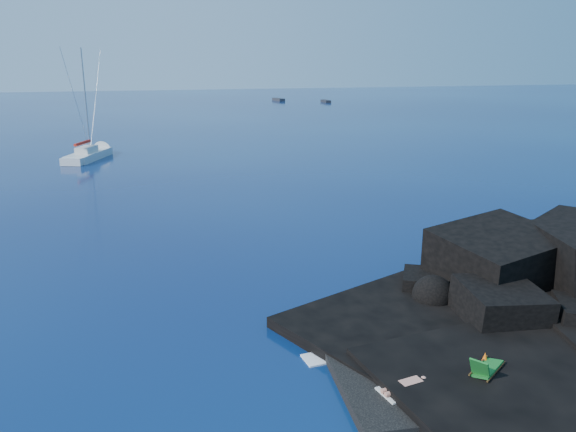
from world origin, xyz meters
The scene contains 10 objects.
ground centered at (0.00, 0.00, 0.00)m, with size 400.00×400.00×0.00m, color #030635.
beach centered at (4.50, 0.50, 0.00)m, with size 8.50×6.00×0.70m, color black.
surf_foam centered at (5.00, 5.00, 0.00)m, with size 10.00×8.00×0.06m, color white, non-canonical shape.
sailboat centered at (-9.53, 50.02, 0.00)m, with size 2.36×11.25×11.79m, color silver, non-canonical shape.
deck_chair centered at (4.94, -0.52, 0.91)m, with size 1.62×0.71×1.11m, color #166522, non-canonical shape.
towel centered at (2.25, -0.39, 0.38)m, with size 2.04×0.97×0.05m, color white.
sunbather centered at (2.25, -0.39, 0.54)m, with size 1.94×0.49×0.27m, color #E19176, non-canonical shape.
marker_cone centered at (5.23, 0.02, 0.64)m, with size 0.38×0.38×0.59m, color #FF660D.
distant_boat_a centered at (35.14, 133.61, 0.00)m, with size 1.58×5.09×0.68m, color #29292E.
distant_boat_b centered at (45.39, 124.71, 0.00)m, with size 1.38×4.43×0.59m, color #222226.
Camera 1 is at (-5.89, -14.28, 10.36)m, focal length 35.00 mm.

